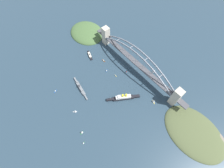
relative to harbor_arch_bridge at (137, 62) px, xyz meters
The scene contains 17 objects.
ground_plane 27.89m from the harbor_arch_bridge, 154.09° to the right, with size 1400.00×1400.00×0.00m, color #283D4C.
harbor_arch_bridge is the anchor object (origin of this frame).
headland_west_shore 202.83m from the harbor_arch_bridge, behind, with size 137.18×98.59×18.33m.
headland_east_shore 193.68m from the harbor_arch_bridge, ahead, with size 111.64×93.14×25.32m.
ocean_liner 95.38m from the harbor_arch_bridge, 118.19° to the left, with size 46.32×69.83×19.73m.
naval_cruiser 152.43m from the harbor_arch_bridge, 73.44° to the left, with size 71.34×13.30×17.29m.
harbor_ferry_steamer 133.29m from the harbor_arch_bridge, 30.34° to the left, with size 34.51×16.42×7.41m.
seaplane_taxiing_near_bridge 55.02m from the harbor_arch_bridge, 142.59° to the right, with size 8.52×9.69×5.01m.
small_boat_0 211.22m from the harbor_arch_bridge, 68.95° to the left, with size 4.15×9.46×2.27m.
small_boat_1 92.38m from the harbor_arch_bridge, 32.75° to the left, with size 11.16×2.68×2.42m.
small_boat_2 62.72m from the harbor_arch_bridge, 73.05° to the left, with size 7.47×1.88×2.06m.
small_boat_3 208.16m from the harbor_arch_bridge, 103.23° to the left, with size 5.98×8.65×9.16m.
small_boat_4 80.58m from the harbor_arch_bridge, 55.27° to the left, with size 6.76×8.59×2.03m.
small_boat_5 103.24m from the harbor_arch_bridge, 160.82° to the left, with size 10.14×7.43×10.34m.
small_boat_6 223.16m from the harbor_arch_bridge, 107.59° to the left, with size 4.30×5.98×6.53m.
small_boat_7 188.38m from the harbor_arch_bridge, 89.81° to the left, with size 7.73×8.66×8.88m.
channel_marker_buoy 37.20m from the harbor_arch_bridge, 71.43° to the left, with size 2.20×2.20×2.75m.
Camera 1 is at (-147.72, 202.52, 339.10)m, focal length 25.28 mm.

